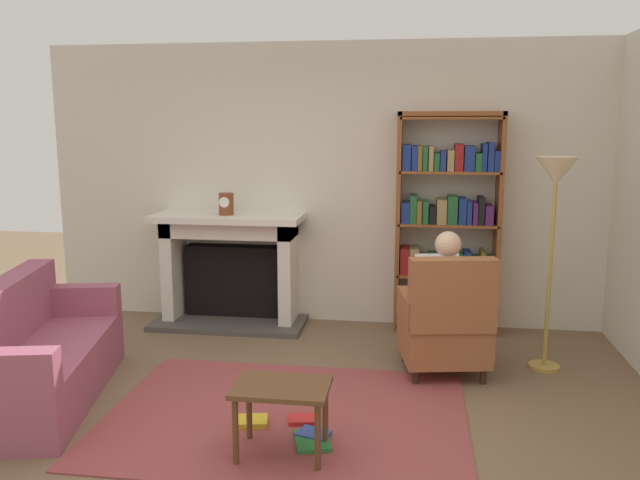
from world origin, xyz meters
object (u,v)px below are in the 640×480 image
object	(u,v)px
sofa_floral	(36,357)
bookshelf	(447,227)
armchair_reading	(446,323)
mantel_clock	(226,204)
floor_lamp	(555,190)
seated_reader	(443,294)
side_table	(281,396)
fireplace	(231,265)

from	to	relation	value
sofa_floral	bookshelf	bearing A→B (deg)	-67.83
sofa_floral	armchair_reading	bearing A→B (deg)	-85.47
mantel_clock	armchair_reading	xyz separation A→B (m)	(2.03, -1.00, -0.77)
floor_lamp	armchair_reading	bearing A→B (deg)	-161.48
bookshelf	floor_lamp	bearing A→B (deg)	-48.90
mantel_clock	seated_reader	distance (m)	2.27
side_table	armchair_reading	bearing A→B (deg)	54.24
bookshelf	side_table	distance (m)	2.81
sofa_floral	floor_lamp	bearing A→B (deg)	-85.13
seated_reader	floor_lamp	size ratio (longest dim) A/B	0.67
floor_lamp	bookshelf	bearing A→B (deg)	131.10
mantel_clock	sofa_floral	bearing A→B (deg)	-114.40
mantel_clock	sofa_floral	size ratio (longest dim) A/B	0.11
mantel_clock	armchair_reading	world-z (taller)	mantel_clock
mantel_clock	bookshelf	distance (m)	2.08
bookshelf	armchair_reading	distance (m)	1.27
fireplace	armchair_reading	distance (m)	2.31
bookshelf	sofa_floral	size ratio (longest dim) A/B	1.13
fireplace	seated_reader	size ratio (longest dim) A/B	1.29
fireplace	seated_reader	distance (m)	2.23
armchair_reading	seated_reader	world-z (taller)	seated_reader
floor_lamp	fireplace	bearing A→B (deg)	163.52
mantel_clock	sofa_floral	xyz separation A→B (m)	(-0.85, -1.88, -0.87)
side_table	floor_lamp	distance (m)	2.68
bookshelf	mantel_clock	bearing A→B (deg)	-176.26
fireplace	mantel_clock	distance (m)	0.62
armchair_reading	floor_lamp	xyz separation A→B (m)	(0.80, 0.27, 1.01)
sofa_floral	side_table	distance (m)	1.95
fireplace	armchair_reading	xyz separation A→B (m)	(2.02, -1.10, -0.15)
fireplace	mantel_clock	world-z (taller)	mantel_clock
bookshelf	seated_reader	size ratio (longest dim) A/B	1.79
sofa_floral	side_table	world-z (taller)	sofa_floral
seated_reader	side_table	bearing A→B (deg)	46.32
bookshelf	sofa_floral	bearing A→B (deg)	-145.38
armchair_reading	seated_reader	distance (m)	0.23
mantel_clock	side_table	xyz separation A→B (m)	(1.02, -2.40, -0.82)
fireplace	bookshelf	distance (m)	2.11
bookshelf	armchair_reading	size ratio (longest dim) A/B	2.11
fireplace	bookshelf	bearing A→B (deg)	0.94
floor_lamp	mantel_clock	bearing A→B (deg)	165.44
armchair_reading	side_table	size ratio (longest dim) A/B	1.73
seated_reader	fireplace	bearing A→B (deg)	-36.91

